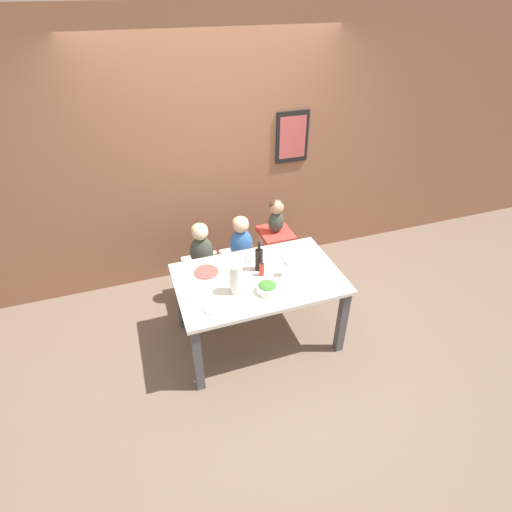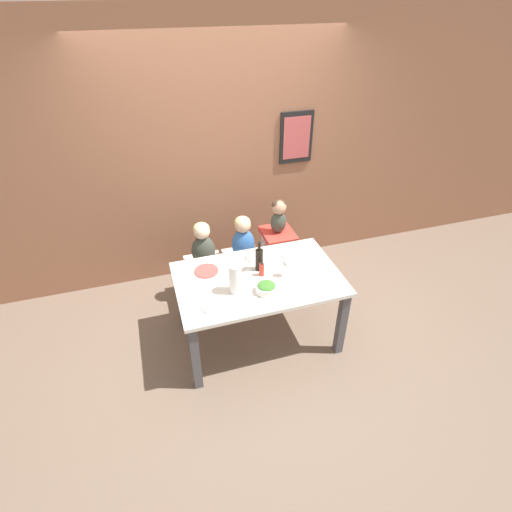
{
  "view_description": "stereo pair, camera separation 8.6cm",
  "coord_description": "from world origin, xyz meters",
  "px_view_note": "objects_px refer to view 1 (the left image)",
  "views": [
    {
      "loc": [
        -0.9,
        -2.56,
        2.84
      ],
      "look_at": [
        0.0,
        0.07,
        0.9
      ],
      "focal_mm": 28.0,
      "sensor_mm": 36.0,
      "label": 1
    },
    {
      "loc": [
        -0.82,
        -2.59,
        2.84
      ],
      "look_at": [
        0.0,
        0.07,
        0.9
      ],
      "focal_mm": 28.0,
      "sensor_mm": 36.0,
      "label": 2
    }
  ],
  "objects_px": {
    "chair_far_left": "(203,271)",
    "chair_right_highchair": "(275,244)",
    "chair_far_center": "(242,263)",
    "person_child_center": "(241,237)",
    "dinner_plate_front_left": "(216,306)",
    "person_child_left": "(201,245)",
    "person_baby_right": "(276,214)",
    "dinner_plate_back_left": "(206,272)",
    "dinner_plate_back_right": "(292,254)",
    "paper_towel_roll": "(236,279)",
    "wine_glass_far": "(248,259)",
    "wine_bottle": "(259,259)",
    "wine_glass_near": "(287,263)",
    "salad_bowl_large": "(267,287)"
  },
  "relations": [
    {
      "from": "person_child_left",
      "to": "person_child_center",
      "type": "bearing_deg",
      "value": 0.0
    },
    {
      "from": "salad_bowl_large",
      "to": "dinner_plate_back_left",
      "type": "distance_m",
      "value": 0.59
    },
    {
      "from": "chair_far_left",
      "to": "dinner_plate_front_left",
      "type": "relative_size",
      "value": 2.12
    },
    {
      "from": "person_baby_right",
      "to": "dinner_plate_front_left",
      "type": "bearing_deg",
      "value": -132.72
    },
    {
      "from": "person_baby_right",
      "to": "dinner_plate_front_left",
      "type": "relative_size",
      "value": 1.71
    },
    {
      "from": "dinner_plate_front_left",
      "to": "wine_glass_near",
      "type": "bearing_deg",
      "value": 16.05
    },
    {
      "from": "person_child_center",
      "to": "dinner_plate_front_left",
      "type": "distance_m",
      "value": 1.07
    },
    {
      "from": "chair_far_center",
      "to": "dinner_plate_front_left",
      "type": "xyz_separation_m",
      "value": [
        -0.5,
        -0.95,
        0.35
      ]
    },
    {
      "from": "dinner_plate_back_left",
      "to": "dinner_plate_back_right",
      "type": "distance_m",
      "value": 0.81
    },
    {
      "from": "paper_towel_roll",
      "to": "wine_glass_near",
      "type": "relative_size",
      "value": 1.5
    },
    {
      "from": "dinner_plate_back_right",
      "to": "paper_towel_roll",
      "type": "bearing_deg",
      "value": -151.95
    },
    {
      "from": "wine_glass_far",
      "to": "dinner_plate_back_left",
      "type": "distance_m",
      "value": 0.39
    },
    {
      "from": "chair_far_left",
      "to": "chair_right_highchair",
      "type": "xyz_separation_m",
      "value": [
        0.79,
        0.0,
        0.16
      ]
    },
    {
      "from": "chair_far_left",
      "to": "person_child_center",
      "type": "height_order",
      "value": "person_child_center"
    },
    {
      "from": "chair_far_center",
      "to": "dinner_plate_back_left",
      "type": "relative_size",
      "value": 2.12
    },
    {
      "from": "person_child_center",
      "to": "chair_right_highchair",
      "type": "bearing_deg",
      "value": -0.2
    },
    {
      "from": "salad_bowl_large",
      "to": "wine_glass_near",
      "type": "bearing_deg",
      "value": 33.29
    },
    {
      "from": "chair_far_left",
      "to": "person_child_left",
      "type": "bearing_deg",
      "value": 90.0
    },
    {
      "from": "chair_far_center",
      "to": "person_child_center",
      "type": "bearing_deg",
      "value": 90.0
    },
    {
      "from": "wine_bottle",
      "to": "dinner_plate_front_left",
      "type": "bearing_deg",
      "value": -143.79
    },
    {
      "from": "person_child_center",
      "to": "dinner_plate_back_left",
      "type": "height_order",
      "value": "person_child_center"
    },
    {
      "from": "wine_glass_near",
      "to": "dinner_plate_back_left",
      "type": "distance_m",
      "value": 0.71
    },
    {
      "from": "chair_far_center",
      "to": "dinner_plate_front_left",
      "type": "distance_m",
      "value": 1.13
    },
    {
      "from": "person_child_left",
      "to": "chair_far_left",
      "type": "bearing_deg",
      "value": -90.0
    },
    {
      "from": "dinner_plate_back_right",
      "to": "chair_right_highchair",
      "type": "bearing_deg",
      "value": 86.13
    },
    {
      "from": "person_baby_right",
      "to": "dinner_plate_front_left",
      "type": "xyz_separation_m",
      "value": [
        -0.88,
        -0.95,
        -0.17
      ]
    },
    {
      "from": "wine_glass_near",
      "to": "person_child_left",
      "type": "bearing_deg",
      "value": 127.89
    },
    {
      "from": "person_child_center",
      "to": "chair_far_center",
      "type": "bearing_deg",
      "value": -90.0
    },
    {
      "from": "person_child_center",
      "to": "person_baby_right",
      "type": "height_order",
      "value": "person_baby_right"
    },
    {
      "from": "chair_far_left",
      "to": "person_child_left",
      "type": "xyz_separation_m",
      "value": [
        0.0,
        0.0,
        0.32
      ]
    },
    {
      "from": "person_baby_right",
      "to": "wine_bottle",
      "type": "distance_m",
      "value": 0.72
    },
    {
      "from": "person_child_center",
      "to": "dinner_plate_front_left",
      "type": "bearing_deg",
      "value": -117.83
    },
    {
      "from": "chair_right_highchair",
      "to": "person_child_center",
      "type": "distance_m",
      "value": 0.41
    },
    {
      "from": "wine_bottle",
      "to": "chair_right_highchair",
      "type": "bearing_deg",
      "value": 56.47
    },
    {
      "from": "chair_right_highchair",
      "to": "chair_far_center",
      "type": "bearing_deg",
      "value": 180.0
    },
    {
      "from": "wine_bottle",
      "to": "wine_glass_near",
      "type": "height_order",
      "value": "wine_bottle"
    },
    {
      "from": "wine_glass_near",
      "to": "dinner_plate_back_left",
      "type": "height_order",
      "value": "wine_glass_near"
    },
    {
      "from": "paper_towel_roll",
      "to": "wine_glass_far",
      "type": "height_order",
      "value": "paper_towel_roll"
    },
    {
      "from": "person_child_center",
      "to": "dinner_plate_back_left",
      "type": "xyz_separation_m",
      "value": [
        -0.47,
        -0.49,
        0.03
      ]
    },
    {
      "from": "chair_far_center",
      "to": "chair_right_highchair",
      "type": "height_order",
      "value": "chair_right_highchair"
    },
    {
      "from": "chair_right_highchair",
      "to": "person_child_left",
      "type": "bearing_deg",
      "value": 179.91
    },
    {
      "from": "chair_far_left",
      "to": "chair_far_center",
      "type": "xyz_separation_m",
      "value": [
        0.41,
        0.0,
        0.0
      ]
    },
    {
      "from": "chair_far_left",
      "to": "wine_glass_far",
      "type": "distance_m",
      "value": 0.81
    },
    {
      "from": "person_child_left",
      "to": "dinner_plate_back_right",
      "type": "height_order",
      "value": "person_child_left"
    },
    {
      "from": "person_child_left",
      "to": "person_child_center",
      "type": "height_order",
      "value": "same"
    },
    {
      "from": "wine_glass_near",
      "to": "dinner_plate_back_right",
      "type": "relative_size",
      "value": 0.83
    },
    {
      "from": "chair_far_left",
      "to": "chair_right_highchair",
      "type": "height_order",
      "value": "chair_right_highchair"
    },
    {
      "from": "chair_far_left",
      "to": "chair_far_center",
      "type": "bearing_deg",
      "value": 0.0
    },
    {
      "from": "salad_bowl_large",
      "to": "dinner_plate_back_left",
      "type": "height_order",
      "value": "salad_bowl_large"
    },
    {
      "from": "paper_towel_roll",
      "to": "person_child_center",
      "type": "bearing_deg",
      "value": 70.41
    }
  ]
}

